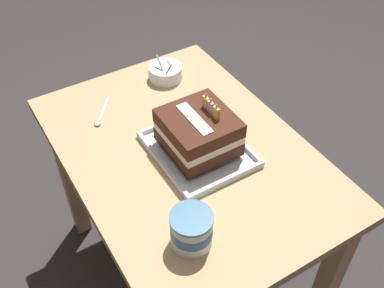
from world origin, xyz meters
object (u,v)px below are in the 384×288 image
(foil_tray, at_px, (198,150))
(birthday_cake, at_px, (199,132))
(bowl_stack, at_px, (165,72))
(serving_spoon_near_tray, at_px, (100,118))
(ice_cream_tub, at_px, (191,230))

(foil_tray, xyz_separation_m, birthday_cake, (0.00, 0.00, 0.08))
(bowl_stack, bearing_deg, serving_spoon_near_tray, -73.65)
(bowl_stack, xyz_separation_m, serving_spoon_near_tray, (0.09, -0.30, -0.02))
(ice_cream_tub, bearing_deg, foil_tray, 145.09)
(birthday_cake, relative_size, bowl_stack, 1.64)
(bowl_stack, height_order, serving_spoon_near_tray, bowl_stack)
(foil_tray, bearing_deg, bowl_stack, 165.52)
(ice_cream_tub, bearing_deg, bowl_stack, 156.33)
(serving_spoon_near_tray, bearing_deg, bowl_stack, 106.35)
(birthday_cake, height_order, ice_cream_tub, birthday_cake)
(bowl_stack, distance_m, serving_spoon_near_tray, 0.31)
(ice_cream_tub, xyz_separation_m, serving_spoon_near_tray, (-0.57, -0.01, -0.05))
(birthday_cake, height_order, serving_spoon_near_tray, birthday_cake)
(foil_tray, bearing_deg, serving_spoon_near_tray, -146.63)
(birthday_cake, relative_size, serving_spoon_near_tray, 1.55)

